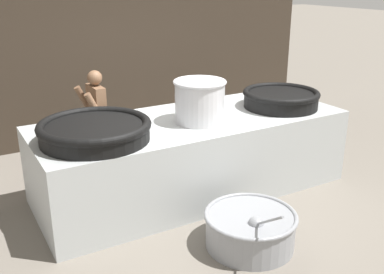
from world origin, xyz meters
The scene contains 8 objects.
ground_plane centered at (0.00, 0.00, 0.00)m, with size 60.00×60.00×0.00m, color slate.
back_wall centered at (0.00, 2.68, 2.22)m, with size 7.68×0.24×4.44m, color #382D23.
hearth_platform centered at (0.00, 0.00, 0.50)m, with size 3.99×1.53×1.00m.
giant_wok_near centered at (-1.32, -0.17, 1.12)m, with size 1.24×1.24×0.23m.
giant_wok_far centered at (1.32, -0.15, 1.13)m, with size 1.05×1.05×0.24m.
stock_pot centered at (0.01, -0.17, 1.27)m, with size 0.65×0.65×0.53m.
cook centered at (-0.85, 1.23, 0.80)m, with size 0.35×0.54×1.49m.
prep_bowl_vegetables centered at (-0.13, -1.46, 0.21)m, with size 0.98×1.24×0.79m.
Camera 1 is at (-2.71, -4.72, 2.71)m, focal length 42.00 mm.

